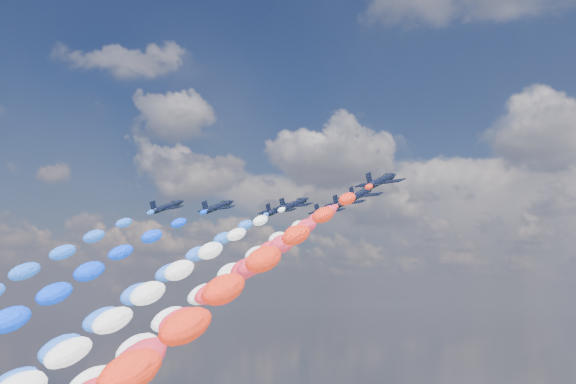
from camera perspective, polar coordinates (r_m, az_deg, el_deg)
The scene contains 14 objects.
jet_0 at distance 149.78m, azimuth -10.22°, elevation -1.24°, with size 8.67×11.63×2.56m, color black, non-canonical shape.
jet_1 at distance 148.22m, azimuth -5.96°, elevation -1.25°, with size 8.67×11.63×2.56m, color black, non-canonical shape.
jet_2 at distance 151.33m, azimuth -0.83°, elevation -1.48°, with size 8.67×11.63×2.56m, color black, non-canonical shape.
trail_2 at distance 111.26m, azimuth -17.05°, elevation -12.97°, with size 5.47×101.40×59.38m, color blue, non-canonical shape.
jet_3 at distance 143.61m, azimuth 0.51°, elevation -1.04°, with size 8.67×11.63×2.56m, color black, non-canonical shape.
trail_3 at distance 102.83m, azimuth -16.44°, elevation -13.32°, with size 5.47×101.40×59.38m, color white, non-canonical shape.
jet_4 at distance 151.81m, azimuth 3.35°, elevation -1.49°, with size 8.67×11.63×2.56m, color black, non-canonical shape.
trail_4 at distance 108.85m, azimuth -11.28°, elevation -13.28°, with size 5.47×101.40×59.38m, color white, non-canonical shape.
jet_5 at distance 140.12m, azimuth 4.92°, elevation -0.79°, with size 8.67×11.63×2.56m, color black, non-canonical shape.
trail_5 at distance 96.43m, azimuth -10.81°, elevation -13.81°, with size 5.47×101.40×59.38m, color red, non-canonical shape.
jet_6 at distance 130.89m, azimuth 6.17°, elevation -0.15°, with size 8.67×11.63×2.56m, color black, non-canonical shape.
trail_6 at distance 86.66m, azimuth -10.66°, elevation -14.32°, with size 5.47×101.40×59.38m, color red, non-canonical shape.
jet_7 at distance 117.53m, azimuth 7.87°, elevation 0.95°, with size 8.67×11.63×2.56m, color black, non-canonical shape.
trail_7 at distance 72.67m, azimuth -11.10°, elevation -15.26°, with size 5.47×101.40×59.38m, color red, non-canonical shape.
Camera 1 is at (77.78, -110.23, 82.03)m, focal length 42.10 mm.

